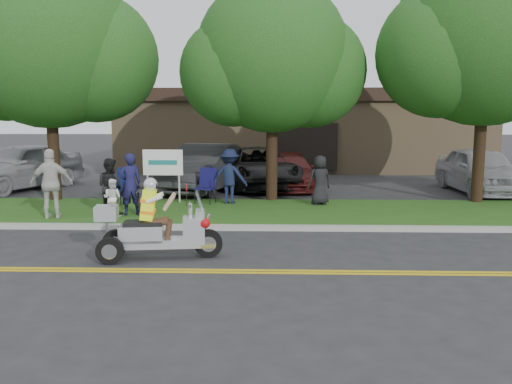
{
  "coord_description": "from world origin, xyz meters",
  "views": [
    {
      "loc": [
        0.55,
        -10.15,
        2.93
      ],
      "look_at": [
        0.16,
        2.0,
        1.12
      ],
      "focal_mm": 38.0,
      "sensor_mm": 36.0,
      "label": 1
    }
  ],
  "objects_px": {
    "spectator_adult_mid": "(110,186)",
    "parked_car_right": "(290,172)",
    "parked_car_left": "(204,168)",
    "lawn_chair_b": "(207,183)",
    "parked_car_far_right": "(480,170)",
    "parked_car_far_left": "(20,166)",
    "spectator_adult_left": "(130,184)",
    "lawn_chair_a": "(122,183)",
    "spectator_adult_right": "(51,184)",
    "trike_scooter": "(154,231)",
    "parked_car_mid": "(259,168)"
  },
  "relations": [
    {
      "from": "spectator_adult_mid",
      "to": "parked_car_right",
      "type": "xyz_separation_m",
      "value": [
        5.11,
        6.05,
        -0.25
      ]
    },
    {
      "from": "lawn_chair_b",
      "to": "parked_car_far_right",
      "type": "height_order",
      "value": "parked_car_far_right"
    },
    {
      "from": "spectator_adult_mid",
      "to": "spectator_adult_right",
      "type": "xyz_separation_m",
      "value": [
        -1.41,
        -0.53,
        0.14
      ]
    },
    {
      "from": "spectator_adult_right",
      "to": "parked_car_far_right",
      "type": "bearing_deg",
      "value": -170.9
    },
    {
      "from": "spectator_adult_mid",
      "to": "trike_scooter",
      "type": "bearing_deg",
      "value": 143.03
    },
    {
      "from": "parked_car_left",
      "to": "spectator_adult_right",
      "type": "bearing_deg",
      "value": -106.81
    },
    {
      "from": "lawn_chair_b",
      "to": "spectator_adult_mid",
      "type": "bearing_deg",
      "value": -123.14
    },
    {
      "from": "spectator_adult_left",
      "to": "parked_car_mid",
      "type": "xyz_separation_m",
      "value": [
        3.36,
        6.23,
        -0.18
      ]
    },
    {
      "from": "parked_car_left",
      "to": "spectator_adult_mid",
      "type": "bearing_deg",
      "value": -96.89
    },
    {
      "from": "parked_car_far_left",
      "to": "spectator_adult_mid",
      "type": "bearing_deg",
      "value": -25.49
    },
    {
      "from": "spectator_adult_mid",
      "to": "parked_car_far_left",
      "type": "xyz_separation_m",
      "value": [
        -5.07,
        5.41,
        -0.0
      ]
    },
    {
      "from": "spectator_adult_mid",
      "to": "parked_car_far_right",
      "type": "height_order",
      "value": "parked_car_far_right"
    },
    {
      "from": "parked_car_far_left",
      "to": "lawn_chair_b",
      "type": "bearing_deg",
      "value": -2.86
    },
    {
      "from": "spectator_adult_mid",
      "to": "parked_car_right",
      "type": "height_order",
      "value": "spectator_adult_mid"
    },
    {
      "from": "trike_scooter",
      "to": "parked_car_left",
      "type": "distance_m",
      "value": 9.23
    },
    {
      "from": "lawn_chair_b",
      "to": "parked_car_far_right",
      "type": "bearing_deg",
      "value": 33.98
    },
    {
      "from": "parked_car_right",
      "to": "parked_car_far_right",
      "type": "height_order",
      "value": "parked_car_far_right"
    },
    {
      "from": "spectator_adult_left",
      "to": "parked_car_far_left",
      "type": "height_order",
      "value": "spectator_adult_left"
    },
    {
      "from": "parked_car_left",
      "to": "trike_scooter",
      "type": "bearing_deg",
      "value": -75.2
    },
    {
      "from": "spectator_adult_left",
      "to": "parked_car_far_left",
      "type": "xyz_separation_m",
      "value": [
        -5.64,
        5.45,
        -0.07
      ]
    },
    {
      "from": "lawn_chair_b",
      "to": "spectator_adult_mid",
      "type": "xyz_separation_m",
      "value": [
        -2.42,
        -2.04,
        0.17
      ]
    },
    {
      "from": "trike_scooter",
      "to": "lawn_chair_b",
      "type": "relative_size",
      "value": 2.31
    },
    {
      "from": "spectator_adult_mid",
      "to": "parked_car_far_left",
      "type": "bearing_deg",
      "value": -21.01
    },
    {
      "from": "spectator_adult_left",
      "to": "spectator_adult_mid",
      "type": "height_order",
      "value": "spectator_adult_left"
    },
    {
      "from": "lawn_chair_a",
      "to": "spectator_adult_right",
      "type": "relative_size",
      "value": 0.59
    },
    {
      "from": "trike_scooter",
      "to": "parked_car_left",
      "type": "bearing_deg",
      "value": 83.74
    },
    {
      "from": "spectator_adult_mid",
      "to": "parked_car_far_left",
      "type": "height_order",
      "value": "parked_car_far_left"
    },
    {
      "from": "lawn_chair_b",
      "to": "parked_car_far_right",
      "type": "relative_size",
      "value": 0.22
    },
    {
      "from": "spectator_adult_left",
      "to": "parked_car_left",
      "type": "relative_size",
      "value": 0.32
    },
    {
      "from": "spectator_adult_right",
      "to": "parked_car_left",
      "type": "height_order",
      "value": "spectator_adult_right"
    },
    {
      "from": "spectator_adult_left",
      "to": "parked_car_left",
      "type": "bearing_deg",
      "value": -127.48
    },
    {
      "from": "lawn_chair_b",
      "to": "parked_car_far_right",
      "type": "distance_m",
      "value": 9.97
    },
    {
      "from": "parked_car_mid",
      "to": "parked_car_far_right",
      "type": "xyz_separation_m",
      "value": [
        8.0,
        -1.2,
        0.07
      ]
    },
    {
      "from": "parked_car_left",
      "to": "parked_car_far_right",
      "type": "height_order",
      "value": "parked_car_left"
    },
    {
      "from": "spectator_adult_mid",
      "to": "parked_car_left",
      "type": "height_order",
      "value": "parked_car_left"
    },
    {
      "from": "parked_car_far_left",
      "to": "parked_car_right",
      "type": "relative_size",
      "value": 1.18
    },
    {
      "from": "trike_scooter",
      "to": "parked_car_right",
      "type": "height_order",
      "value": "trike_scooter"
    },
    {
      "from": "lawn_chair_a",
      "to": "parked_car_left",
      "type": "distance_m",
      "value": 3.85
    },
    {
      "from": "spectator_adult_mid",
      "to": "parked_car_far_left",
      "type": "distance_m",
      "value": 7.41
    },
    {
      "from": "lawn_chair_b",
      "to": "parked_car_left",
      "type": "bearing_deg",
      "value": 115.61
    },
    {
      "from": "parked_car_left",
      "to": "lawn_chair_a",
      "type": "bearing_deg",
      "value": -110.57
    },
    {
      "from": "parked_car_left",
      "to": "parked_car_right",
      "type": "height_order",
      "value": "parked_car_left"
    },
    {
      "from": "lawn_chair_b",
      "to": "spectator_adult_right",
      "type": "xyz_separation_m",
      "value": [
        -3.83,
        -2.57,
        0.31
      ]
    },
    {
      "from": "trike_scooter",
      "to": "spectator_adult_right",
      "type": "xyz_separation_m",
      "value": [
        -3.51,
        3.57,
        0.46
      ]
    },
    {
      "from": "lawn_chair_a",
      "to": "lawn_chair_b",
      "type": "xyz_separation_m",
      "value": [
        2.65,
        0.09,
        0.0
      ]
    },
    {
      "from": "spectator_adult_mid",
      "to": "spectator_adult_left",
      "type": "bearing_deg",
      "value": -157.51
    },
    {
      "from": "parked_car_far_right",
      "to": "parked_car_far_left",
      "type": "bearing_deg",
      "value": 176.32
    },
    {
      "from": "parked_car_left",
      "to": "lawn_chair_b",
      "type": "bearing_deg",
      "value": -67.33
    },
    {
      "from": "spectator_adult_left",
      "to": "parked_car_far_right",
      "type": "height_order",
      "value": "spectator_adult_left"
    },
    {
      "from": "lawn_chair_a",
      "to": "parked_car_mid",
      "type": "xyz_separation_m",
      "value": [
        4.17,
        4.24,
        0.06
      ]
    }
  ]
}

